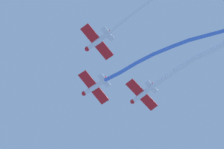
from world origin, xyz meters
TOP-DOWN VIEW (x-y plane):
  - airplane_lead at (-1.50, 2.15)m, footprint 5.98×6.71m
  - smoke_trail_lead at (-16.27, 10.72)m, footprint 27.01×12.55m
  - airplane_left_wing at (-1.57, 10.98)m, footprint 6.08×6.59m
  - smoke_trail_left_wing at (-9.32, 17.99)m, footprint 11.91×11.45m
  - airplane_right_wing at (-10.28, 1.15)m, footprint 6.36×6.33m

SIDE VIEW (x-z plane):
  - airplane_lead at x=-1.50m, z-range 84.18..86.02m
  - airplane_left_wing at x=-1.57m, z-range 84.18..86.02m
  - airplane_right_wing at x=-10.28m, z-range 84.48..86.32m
  - smoke_trail_lead at x=-16.27m, z-range 84.65..87.24m
  - smoke_trail_left_wing at x=-9.32m, z-range 84.90..88.06m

